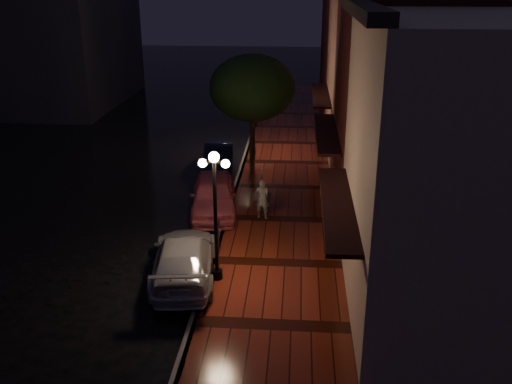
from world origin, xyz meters
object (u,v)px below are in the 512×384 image
at_px(streetlamp_far, 252,110).
at_px(navy_car, 219,158).
at_px(silver_car, 184,258).
at_px(streetlamp_near, 215,209).
at_px(woman_with_umbrella, 262,182).
at_px(parking_meter, 218,233).
at_px(pink_car, 214,195).
at_px(street_tree, 252,90).

xyz_separation_m(streetlamp_far, navy_car, (-1.48, -2.77, -1.91)).
relative_size(navy_car, silver_car, 0.85).
xyz_separation_m(streetlamp_near, woman_with_umbrella, (1.14, 5.06, -0.92)).
distance_m(woman_with_umbrella, parking_meter, 3.65).
bearing_deg(pink_car, woman_with_umbrella, -26.33).
bearing_deg(woman_with_umbrella, navy_car, -56.35).
relative_size(street_tree, woman_with_umbrella, 2.51).
distance_m(streetlamp_far, woman_with_umbrella, 9.06).
xyz_separation_m(navy_car, woman_with_umbrella, (2.62, -6.17, 0.99)).
distance_m(street_tree, pink_car, 6.37).
bearing_deg(streetlamp_near, navy_car, 97.51).
distance_m(street_tree, woman_with_umbrella, 6.52).
height_order(streetlamp_near, streetlamp_far, same).
height_order(streetlamp_far, navy_car, streetlamp_far).
distance_m(pink_car, silver_car, 5.57).
distance_m(streetlamp_far, pink_car, 8.47).
height_order(navy_car, silver_car, silver_car).
distance_m(streetlamp_near, parking_meter, 2.41).
height_order(streetlamp_far, street_tree, street_tree).
height_order(woman_with_umbrella, parking_meter, woman_with_umbrella).
xyz_separation_m(street_tree, parking_meter, (-0.46, -9.25, -3.30)).
height_order(streetlamp_near, silver_car, streetlamp_near).
height_order(pink_car, parking_meter, pink_car).
relative_size(silver_car, woman_with_umbrella, 2.14).
distance_m(pink_car, parking_meter, 4.11).
bearing_deg(woman_with_umbrella, silver_car, 75.61).
height_order(streetlamp_near, pink_car, streetlamp_near).
bearing_deg(street_tree, parking_meter, -92.84).
bearing_deg(streetlamp_near, silver_car, 169.12).
distance_m(pink_car, woman_with_umbrella, 2.38).
xyz_separation_m(pink_car, silver_car, (-0.17, -5.56, -0.07)).
relative_size(streetlamp_near, street_tree, 0.74).
height_order(silver_car, woman_with_umbrella, woman_with_umbrella).
relative_size(street_tree, pink_car, 1.25).
distance_m(streetlamp_near, navy_car, 11.48).
bearing_deg(streetlamp_far, woman_with_umbrella, -82.74).
bearing_deg(streetlamp_near, parking_meter, 96.56).
bearing_deg(silver_car, pink_car, -99.14).
xyz_separation_m(streetlamp_near, pink_car, (-0.95, 5.78, -1.81)).
relative_size(pink_car, silver_car, 0.93).
bearing_deg(silver_car, navy_car, -95.51).
xyz_separation_m(street_tree, silver_car, (-1.38, -10.78, -3.53)).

